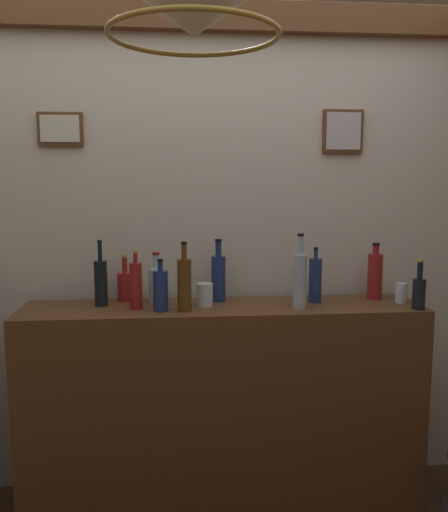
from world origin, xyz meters
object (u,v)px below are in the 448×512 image
(liquor_bottle_amaro, at_px, (315,280))
(liquor_bottle_tequila, at_px, (184,284))
(liquor_bottle_mezcal, at_px, (101,282))
(liquor_bottle_scotch, at_px, (419,291))
(glass_tumbler_highball, at_px, (205,295))
(pendant_lamp, at_px, (194,7))
(liquor_bottle_port, at_px, (125,285))
(liquor_bottle_bourbon, at_px, (136,285))
(liquor_bottle_gin, at_px, (218,277))
(liquor_bottle_brandy, at_px, (161,290))
(liquor_bottle_vermouth, at_px, (156,284))
(liquor_bottle_rye, at_px, (300,279))
(liquor_bottle_rum, at_px, (375,275))
(glass_tumbler_rocks, at_px, (401,293))

(liquor_bottle_amaro, relative_size, liquor_bottle_tequila, 0.85)
(liquor_bottle_amaro, xyz_separation_m, liquor_bottle_mezcal, (-1.04, 0.02, 0.00))
(liquor_bottle_scotch, bearing_deg, glass_tumbler_highball, 171.08)
(liquor_bottle_tequila, height_order, pendant_lamp, pendant_lamp)
(pendant_lamp, bearing_deg, liquor_bottle_port, 106.86)
(liquor_bottle_mezcal, bearing_deg, liquor_bottle_port, 43.38)
(liquor_bottle_mezcal, relative_size, liquor_bottle_bourbon, 1.15)
(liquor_bottle_gin, bearing_deg, liquor_bottle_brandy, -147.08)
(liquor_bottle_vermouth, height_order, glass_tumbler_highball, liquor_bottle_vermouth)
(liquor_bottle_rye, height_order, liquor_bottle_port, liquor_bottle_rye)
(liquor_bottle_tequila, xyz_separation_m, liquor_bottle_mezcal, (-0.40, 0.14, -0.01))
(liquor_bottle_gin, height_order, liquor_bottle_rye, liquor_bottle_rye)
(liquor_bottle_rum, relative_size, glass_tumbler_rocks, 2.96)
(liquor_bottle_rye, height_order, glass_tumbler_rocks, liquor_bottle_rye)
(liquor_bottle_vermouth, height_order, liquor_bottle_port, liquor_bottle_vermouth)
(liquor_bottle_scotch, distance_m, liquor_bottle_bourbon, 1.33)
(liquor_bottle_port, bearing_deg, liquor_bottle_rum, -3.09)
(liquor_bottle_rye, distance_m, liquor_bottle_brandy, 0.65)
(liquor_bottle_amaro, relative_size, liquor_bottle_rye, 0.77)
(liquor_bottle_rum, height_order, liquor_bottle_tequila, liquor_bottle_tequila)
(liquor_bottle_mezcal, bearing_deg, glass_tumbler_highball, -5.20)
(liquor_bottle_gin, distance_m, liquor_bottle_scotch, 0.96)
(liquor_bottle_gin, xyz_separation_m, glass_tumbler_highball, (-0.07, -0.10, -0.07))
(liquor_bottle_rum, relative_size, liquor_bottle_mezcal, 0.90)
(liquor_bottle_port, height_order, liquor_bottle_mezcal, liquor_bottle_mezcal)
(liquor_bottle_scotch, height_order, glass_tumbler_highball, liquor_bottle_scotch)
(liquor_bottle_port, distance_m, glass_tumbler_rocks, 1.37)
(liquor_bottle_rye, height_order, liquor_bottle_tequila, liquor_bottle_rye)
(liquor_bottle_vermouth, xyz_separation_m, liquor_bottle_mezcal, (-0.26, -0.04, 0.02))
(liquor_bottle_amaro, relative_size, liquor_bottle_mezcal, 0.86)
(liquor_bottle_gin, relative_size, liquor_bottle_port, 1.34)
(liquor_bottle_brandy, bearing_deg, liquor_bottle_bourbon, 155.15)
(liquor_bottle_port, relative_size, pendant_lamp, 0.41)
(liquor_bottle_rum, bearing_deg, liquor_bottle_rye, -158.28)
(liquor_bottle_brandy, bearing_deg, liquor_bottle_amaro, 8.39)
(liquor_bottle_scotch, height_order, liquor_bottle_mezcal, liquor_bottle_mezcal)
(liquor_bottle_scotch, relative_size, glass_tumbler_highball, 2.15)
(liquor_bottle_gin, bearing_deg, liquor_bottle_vermouth, -177.76)
(liquor_bottle_gin, relative_size, liquor_bottle_rum, 1.09)
(liquor_bottle_gin, distance_m, liquor_bottle_vermouth, 0.31)
(liquor_bottle_gin, relative_size, liquor_bottle_brandy, 1.28)
(liquor_bottle_gin, relative_size, pendant_lamp, 0.56)
(liquor_bottle_mezcal, xyz_separation_m, pendant_lamp, (0.42, -0.94, 0.98))
(liquor_bottle_bourbon, bearing_deg, liquor_bottle_port, 110.80)
(liquor_bottle_rye, height_order, liquor_bottle_vermouth, liquor_bottle_rye)
(liquor_bottle_rum, xyz_separation_m, glass_tumbler_rocks, (0.10, -0.10, -0.07))
(liquor_bottle_bourbon, distance_m, glass_tumbler_rocks, 1.30)
(liquor_bottle_tequila, bearing_deg, glass_tumbler_highball, 43.81)
(liquor_bottle_amaro, relative_size, liquor_bottle_bourbon, 0.99)
(liquor_bottle_vermouth, relative_size, liquor_bottle_mezcal, 0.79)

